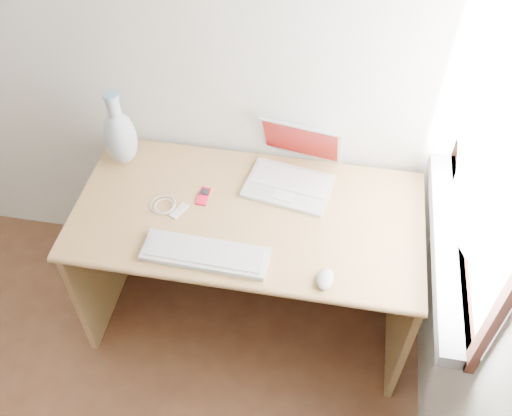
% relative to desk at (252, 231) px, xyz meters
% --- Properties ---
extents(back_wall, '(3.50, 0.04, 2.60)m').
position_rel_desk_xyz_m(back_wall, '(-0.94, 0.29, 0.78)').
color(back_wall, white).
rests_on(back_wall, floor).
extents(window, '(0.11, 0.99, 1.10)m').
position_rel_desk_xyz_m(window, '(0.77, -0.16, 0.76)').
color(window, white).
rests_on(window, right_wall).
extents(desk, '(1.38, 0.69, 0.73)m').
position_rel_desk_xyz_m(desk, '(0.00, 0.00, 0.00)').
color(desk, tan).
rests_on(desk, floor).
extents(laptop, '(0.37, 0.33, 0.23)m').
position_rel_desk_xyz_m(laptop, '(0.14, 0.13, 0.26)').
color(laptop, silver).
rests_on(laptop, desk).
extents(external_keyboard, '(0.47, 0.15, 0.02)m').
position_rel_desk_xyz_m(external_keyboard, '(-0.12, -0.32, 0.22)').
color(external_keyboard, white).
rests_on(external_keyboard, desk).
extents(mouse, '(0.07, 0.10, 0.03)m').
position_rel_desk_xyz_m(mouse, '(0.33, -0.36, 0.23)').
color(mouse, silver).
rests_on(mouse, desk).
extents(ipod, '(0.05, 0.10, 0.01)m').
position_rel_desk_xyz_m(ipod, '(-0.19, -0.03, 0.21)').
color(ipod, red).
rests_on(ipod, desk).
extents(cable_coil, '(0.12, 0.12, 0.01)m').
position_rel_desk_xyz_m(cable_coil, '(-0.34, -0.10, 0.21)').
color(cable_coil, white).
rests_on(cable_coil, desk).
extents(remote, '(0.07, 0.09, 0.01)m').
position_rel_desk_xyz_m(remote, '(-0.27, -0.12, 0.21)').
color(remote, white).
rests_on(remote, desk).
extents(vase, '(0.14, 0.14, 0.35)m').
position_rel_desk_xyz_m(vase, '(-0.57, 0.12, 0.35)').
color(vase, '#B0BDCB').
rests_on(vase, desk).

